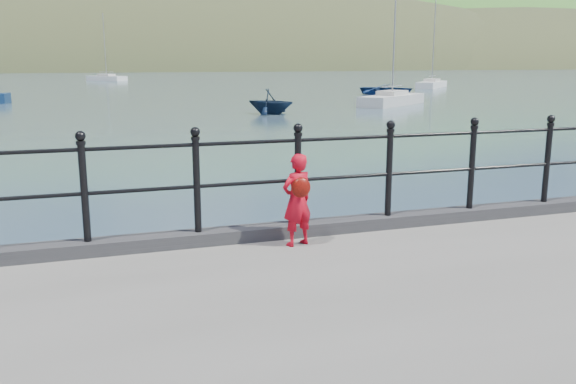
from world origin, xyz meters
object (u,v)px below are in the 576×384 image
object	(u,v)px
railing	(249,170)
launch_navy	(270,101)
sailboat_near	(392,100)
sailboat_deep	(107,78)
child	(297,199)
launch_blue	(387,89)
sailboat_far	(432,85)

from	to	relation	value
railing	launch_navy	xyz separation A→B (m)	(8.34, 27.04, -1.10)
sailboat_near	sailboat_deep	size ratio (longest dim) A/B	0.95
child	launch_blue	bearing A→B (deg)	-136.33
railing	sailboat_near	world-z (taller)	sailboat_near
launch_blue	launch_navy	distance (m)	22.36
launch_blue	launch_navy	world-z (taller)	launch_navy
child	sailboat_near	distance (m)	36.28
sailboat_near	sailboat_deep	distance (m)	60.42
child	sailboat_far	distance (m)	64.26
launch_navy	sailboat_near	world-z (taller)	sailboat_near
railing	child	world-z (taller)	railing
sailboat_far	railing	bearing A→B (deg)	-169.13
sailboat_far	sailboat_near	world-z (taller)	sailboat_far
child	launch_blue	xyz separation A→B (m)	(23.54, 43.38, -1.04)
launch_blue	sailboat_deep	bearing A→B (deg)	73.51
launch_blue	railing	bearing A→B (deg)	-161.64
sailboat_near	child	bearing A→B (deg)	-157.49
railing	launch_navy	world-z (taller)	railing
child	sailboat_deep	world-z (taller)	sailboat_deep
sailboat_far	sailboat_deep	xyz separation A→B (m)	(-33.62, 35.48, -0.00)
railing	sailboat_far	distance (m)	64.20
sailboat_far	sailboat_near	distance (m)	28.12
launch_blue	sailboat_far	bearing A→B (deg)	1.57
sailboat_far	sailboat_deep	bearing A→B (deg)	87.49
sailboat_near	sailboat_deep	bearing A→B (deg)	68.15
sailboat_far	sailboat_near	size ratio (longest dim) A/B	1.07
sailboat_far	sailboat_near	bearing A→B (deg)	-172.66
sailboat_far	sailboat_deep	world-z (taller)	sailboat_far
railing	sailboat_far	size ratio (longest dim) A/B	1.80
child	sailboat_far	world-z (taller)	sailboat_far
launch_blue	sailboat_near	xyz separation A→B (m)	(-5.70, -11.81, -0.15)
launch_navy	sailboat_far	world-z (taller)	sailboat_far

